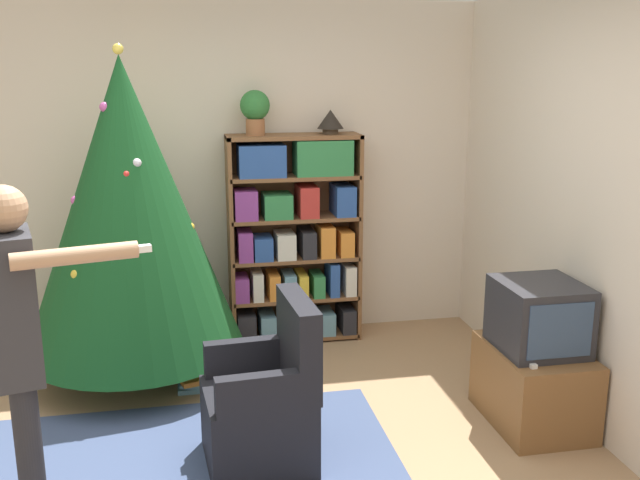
% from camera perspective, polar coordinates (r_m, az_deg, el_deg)
% --- Properties ---
extents(wall_back, '(8.00, 0.10, 2.60)m').
position_cam_1_polar(wall_back, '(5.60, -7.05, 5.33)').
color(wall_back, beige).
rests_on(wall_back, ground_plane).
extents(wall_right, '(0.10, 8.00, 2.60)m').
position_cam_1_polar(wall_right, '(4.10, 24.22, 1.10)').
color(wall_right, beige).
rests_on(wall_right, ground_plane).
extents(bookshelf, '(1.01, 0.33, 1.61)m').
position_cam_1_polar(bookshelf, '(5.50, -2.03, 0.11)').
color(bookshelf, brown).
rests_on(bookshelf, ground_plane).
extents(tv_stand, '(0.51, 0.72, 0.48)m').
position_cam_1_polar(tv_stand, '(4.56, 16.70, -11.09)').
color(tv_stand, brown).
rests_on(tv_stand, ground_plane).
extents(television, '(0.47, 0.50, 0.41)m').
position_cam_1_polar(television, '(4.40, 17.12, -5.85)').
color(television, '#28282D').
rests_on(television, tv_stand).
extents(game_remote, '(0.04, 0.12, 0.02)m').
position_cam_1_polar(game_remote, '(4.22, 16.43, -9.42)').
color(game_remote, white).
rests_on(game_remote, tv_stand).
extents(christmas_tree, '(1.47, 1.47, 2.25)m').
position_cam_1_polar(christmas_tree, '(4.90, -15.09, 2.55)').
color(christmas_tree, '#4C3323').
rests_on(christmas_tree, ground_plane).
extents(armchair, '(0.61, 0.60, 0.92)m').
position_cam_1_polar(armchair, '(3.96, -4.41, -13.12)').
color(armchair, black).
rests_on(armchair, ground_plane).
extents(standing_person, '(0.70, 0.46, 1.66)m').
position_cam_1_polar(standing_person, '(3.25, -22.88, -7.69)').
color(standing_person, '#232328').
rests_on(standing_person, ground_plane).
extents(potted_plant, '(0.22, 0.22, 0.33)m').
position_cam_1_polar(potted_plant, '(5.33, -5.22, 10.39)').
color(potted_plant, '#935B38').
rests_on(potted_plant, bookshelf).
extents(table_lamp, '(0.20, 0.20, 0.18)m').
position_cam_1_polar(table_lamp, '(5.42, 0.84, 9.56)').
color(table_lamp, '#473828').
rests_on(table_lamp, bookshelf).
extents(book_pile_near_tree, '(0.22, 0.19, 0.09)m').
position_cam_1_polar(book_pile_near_tree, '(4.93, -10.02, -11.28)').
color(book_pile_near_tree, '#5B899E').
rests_on(book_pile_near_tree, ground_plane).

